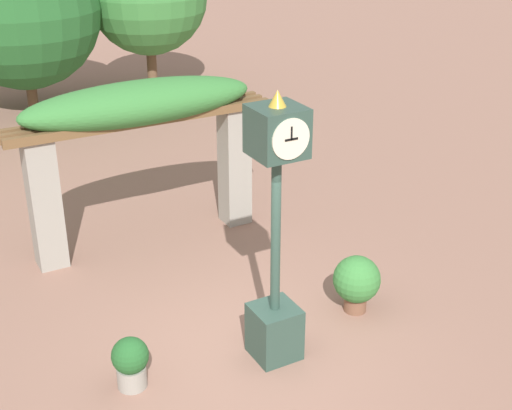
# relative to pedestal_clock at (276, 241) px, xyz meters

# --- Properties ---
(ground_plane) EXTENTS (60.00, 60.00, 0.00)m
(ground_plane) POSITION_rel_pedestal_clock_xyz_m (-0.28, 0.24, -1.69)
(ground_plane) COLOR #8E6656
(pedestal_clock) EXTENTS (0.59, 0.64, 3.60)m
(pedestal_clock) POSITION_rel_pedestal_clock_xyz_m (0.00, 0.00, 0.00)
(pedestal_clock) COLOR #2D473D
(pedestal_clock) RESTS_ON ground
(pergola) EXTENTS (4.42, 1.06, 2.83)m
(pergola) POSITION_rel_pedestal_clock_xyz_m (-0.28, 3.85, 0.46)
(pergola) COLOR gray
(pergola) RESTS_ON ground
(potted_plant_near_left) EXTENTS (0.69, 0.69, 0.86)m
(potted_plant_near_left) POSITION_rel_pedestal_clock_xyz_m (1.57, 0.35, -1.20)
(potted_plant_near_left) COLOR brown
(potted_plant_near_left) RESTS_ON ground
(potted_plant_near_right) EXTENTS (0.46, 0.46, 0.69)m
(potted_plant_near_right) POSITION_rel_pedestal_clock_xyz_m (-1.87, 0.29, -1.32)
(potted_plant_near_right) COLOR gray
(potted_plant_near_right) RESTS_ON ground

